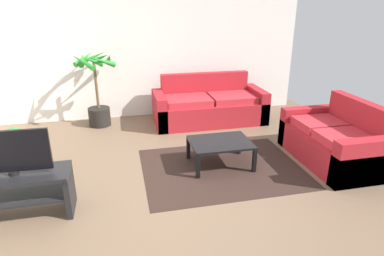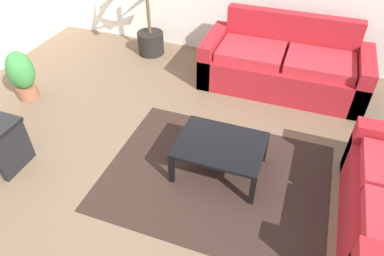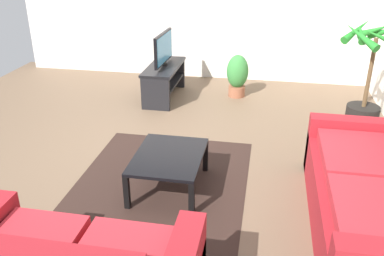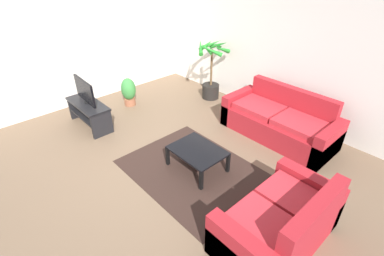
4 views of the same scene
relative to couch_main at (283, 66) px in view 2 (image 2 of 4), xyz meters
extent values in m
plane|color=brown|center=(-0.97, -2.28, -0.30)|extent=(6.60, 6.60, 0.00)
cube|color=maroon|center=(0.00, -0.03, -0.09)|extent=(2.11, 0.90, 0.42)
cube|color=maroon|center=(0.00, 0.34, 0.36)|extent=(1.75, 0.16, 0.48)
cube|color=maroon|center=(-0.96, -0.03, 0.01)|extent=(0.18, 0.90, 0.62)
cube|color=maroon|center=(0.96, -0.03, 0.01)|extent=(0.18, 0.90, 0.62)
cube|color=#B8272F|center=(-0.44, -0.08, 0.18)|extent=(0.83, 0.66, 0.12)
cube|color=#B8272F|center=(0.44, -0.08, 0.18)|extent=(0.83, 0.66, 0.12)
cube|color=black|center=(-2.29, -2.48, -0.05)|extent=(0.06, 0.41, 0.51)
cube|color=black|center=(-0.34, -1.82, 0.05)|extent=(0.84, 0.65, 0.03)
cube|color=black|center=(-0.74, -2.12, -0.13)|extent=(0.05, 0.05, 0.34)
cube|color=black|center=(0.06, -2.12, -0.13)|extent=(0.05, 0.05, 0.34)
cube|color=black|center=(-0.74, -1.52, -0.13)|extent=(0.05, 0.05, 0.34)
cube|color=black|center=(0.06, -1.52, -0.13)|extent=(0.05, 0.05, 0.34)
cube|color=black|center=(-0.34, -1.92, -0.30)|extent=(2.20, 1.70, 0.01)
cylinder|color=black|center=(-2.07, 0.27, -0.13)|extent=(0.40, 0.40, 0.34)
cylinder|color=brown|center=(-2.07, 0.27, 0.47)|extent=(0.05, 0.05, 0.85)
cylinder|color=brown|center=(-3.08, -1.39, -0.22)|extent=(0.25, 0.25, 0.16)
ellipsoid|color=#367D39|center=(-3.08, -1.39, 0.09)|extent=(0.33, 0.33, 0.51)
camera|label=1|loc=(-1.67, -5.83, 1.87)|focal=30.58mm
camera|label=2|loc=(0.24, -4.24, 2.33)|focal=32.60mm
camera|label=3|loc=(3.05, -0.96, 1.97)|focal=38.90mm
camera|label=4|loc=(2.27, -4.33, 2.71)|focal=26.40mm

